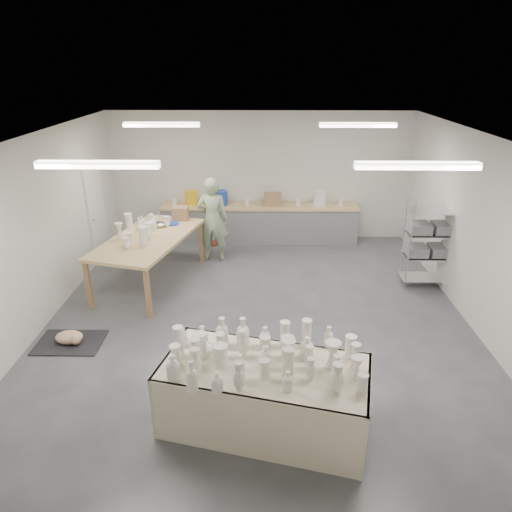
{
  "coord_description": "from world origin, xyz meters",
  "views": [
    {
      "loc": [
        0.07,
        -6.62,
        4.02
      ],
      "look_at": [
        -0.04,
        0.3,
        1.05
      ],
      "focal_mm": 32.0,
      "sensor_mm": 36.0,
      "label": 1
    }
  ],
  "objects_px": {
    "work_table": "(150,236)",
    "red_stool": "(215,244)",
    "drying_table": "(263,392)",
    "potter": "(212,220)"
  },
  "relations": [
    {
      "from": "work_table",
      "to": "red_stool",
      "type": "bearing_deg",
      "value": 64.78
    },
    {
      "from": "drying_table",
      "to": "work_table",
      "type": "distance_m",
      "value": 4.46
    },
    {
      "from": "red_stool",
      "to": "work_table",
      "type": "bearing_deg",
      "value": -129.52
    },
    {
      "from": "drying_table",
      "to": "red_stool",
      "type": "height_order",
      "value": "drying_table"
    },
    {
      "from": "drying_table",
      "to": "work_table",
      "type": "relative_size",
      "value": 0.92
    },
    {
      "from": "drying_table",
      "to": "potter",
      "type": "bearing_deg",
      "value": 115.87
    },
    {
      "from": "potter",
      "to": "drying_table",
      "type": "bearing_deg",
      "value": 103.09
    },
    {
      "from": "red_stool",
      "to": "potter",
      "type": "bearing_deg",
      "value": -90.0
    },
    {
      "from": "red_stool",
      "to": "drying_table",
      "type": "bearing_deg",
      "value": -78.17
    },
    {
      "from": "drying_table",
      "to": "potter",
      "type": "xyz_separation_m",
      "value": [
        -1.08,
        4.91,
        0.45
      ]
    }
  ]
}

